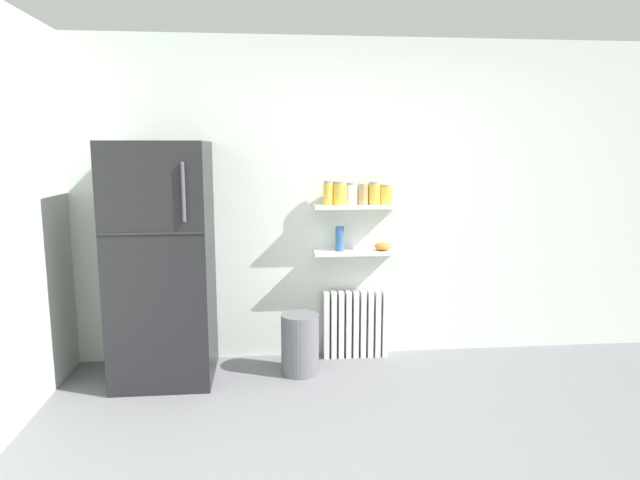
{
  "coord_description": "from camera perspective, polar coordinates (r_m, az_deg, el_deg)",
  "views": [
    {
      "loc": [
        -0.66,
        -2.5,
        1.73
      ],
      "look_at": [
        -0.26,
        1.6,
        1.05
      ],
      "focal_mm": 31.22,
      "sensor_mm": 36.0,
      "label": 1
    }
  ],
  "objects": [
    {
      "name": "storage_jar_0",
      "position": [
        4.43,
        0.87,
        4.82
      ],
      "size": [
        0.08,
        0.08,
        0.19
      ],
      "color": "yellow",
      "rests_on": "wall_shelf_upper"
    },
    {
      "name": "wall_shelf_lower",
      "position": [
        4.53,
        3.78,
        -1.26
      ],
      "size": [
        0.7,
        0.22,
        0.02
      ],
      "primitive_type": "cube",
      "color": "white"
    },
    {
      "name": "shelf_bowl",
      "position": [
        4.56,
        6.46,
        -0.66
      ],
      "size": [
        0.14,
        0.14,
        0.06
      ],
      "primitive_type": "ellipsoid",
      "color": "orange",
      "rests_on": "wall_shelf_lower"
    },
    {
      "name": "storage_jar_3",
      "position": [
        4.47,
        4.44,
        4.68
      ],
      "size": [
        0.09,
        0.09,
        0.17
      ],
      "color": "tan",
      "rests_on": "wall_shelf_upper"
    },
    {
      "name": "radiator",
      "position": [
        4.71,
        3.64,
        -8.56
      ],
      "size": [
        0.54,
        0.12,
        0.56
      ],
      "color": "white",
      "rests_on": "ground_plane"
    },
    {
      "name": "vase",
      "position": [
        4.49,
        2.04,
        0.12
      ],
      "size": [
        0.07,
        0.07,
        0.2
      ],
      "primitive_type": "cylinder",
      "color": "#38609E",
      "rests_on": "wall_shelf_lower"
    },
    {
      "name": "storage_jar_1",
      "position": [
        4.44,
        2.07,
        4.79
      ],
      "size": [
        0.12,
        0.12,
        0.19
      ],
      "color": "yellow",
      "rests_on": "wall_shelf_upper"
    },
    {
      "name": "storage_jar_5",
      "position": [
        4.51,
        6.77,
        4.64
      ],
      "size": [
        0.11,
        0.11,
        0.16
      ],
      "color": "yellow",
      "rests_on": "wall_shelf_upper"
    },
    {
      "name": "back_wall",
      "position": [
        4.62,
        2.68,
        4.02
      ],
      "size": [
        7.04,
        0.1,
        2.6
      ],
      "primitive_type": "cube",
      "color": "silver",
      "rests_on": "ground_plane"
    },
    {
      "name": "trash_bin",
      "position": [
        4.38,
        -2.07,
        -10.58
      ],
      "size": [
        0.29,
        0.29,
        0.47
      ],
      "primitive_type": "cylinder",
      "color": "slate",
      "rests_on": "ground_plane"
    },
    {
      "name": "ground_plane",
      "position": [
        3.52,
        6.33,
        -20.08
      ],
      "size": [
        7.04,
        7.04,
        0.0
      ],
      "primitive_type": "plane",
      "color": "slate"
    },
    {
      "name": "storage_jar_4",
      "position": [
        4.49,
        5.61,
        4.78
      ],
      "size": [
        0.1,
        0.1,
        0.19
      ],
      "color": "yellow",
      "rests_on": "wall_shelf_upper"
    },
    {
      "name": "storage_jar_2",
      "position": [
        4.46,
        3.26,
        4.74
      ],
      "size": [
        0.09,
        0.09,
        0.18
      ],
      "color": "silver",
      "rests_on": "wall_shelf_upper"
    },
    {
      "name": "wall_shelf_upper",
      "position": [
        4.47,
        3.83,
        3.45
      ],
      "size": [
        0.7,
        0.22,
        0.02
      ],
      "primitive_type": "cube",
      "color": "white"
    },
    {
      "name": "refrigerator",
      "position": [
        4.3,
        -15.86,
        -2.23
      ],
      "size": [
        0.72,
        0.74,
        1.78
      ],
      "color": "black",
      "rests_on": "ground_plane"
    }
  ]
}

